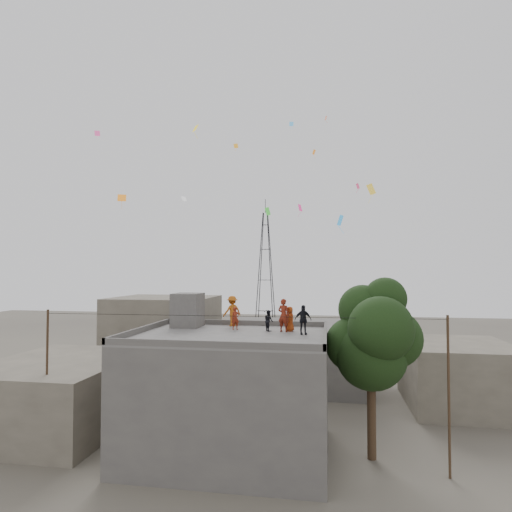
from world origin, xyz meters
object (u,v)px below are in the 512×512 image
Objects in this scene: tree at (374,336)px; transmission_tower at (265,273)px; stair_head_box at (188,310)px; person_dark_adult at (303,320)px; person_red_adult at (284,315)px.

transmission_tower is (-11.37, 39.40, 2.97)m from tree.
person_dark_adult is at bearing -15.55° from stair_head_box.
stair_head_box is 37.46m from transmission_tower.
tree is 3.68m from person_dark_adult.
tree is at bearing -10.74° from stair_head_box.
person_red_adult is at bearing -80.19° from transmission_tower.
stair_head_box is 0.10× the size of transmission_tower.
transmission_tower is at bearing 91.23° from stair_head_box.
tree reaches higher than person_red_adult.
transmission_tower is 11.06× the size of person_red_adult.
stair_head_box is at bearing 147.70° from person_dark_adult.
person_dark_adult is (-3.60, 0.06, 0.77)m from tree.
stair_head_box is 0.22× the size of tree.
transmission_tower is 40.16m from person_dark_adult.
person_red_adult reaches higher than person_dark_adult.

